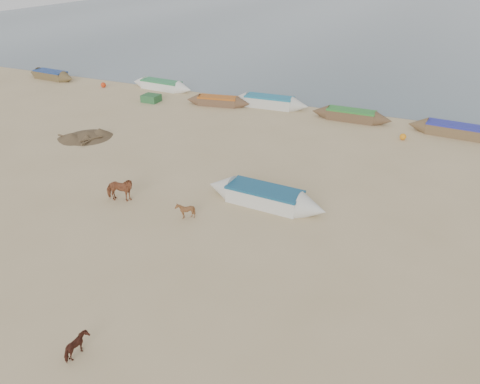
% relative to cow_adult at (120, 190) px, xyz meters
% --- Properties ---
extents(ground, '(140.00, 140.00, 0.00)m').
position_rel_cow_adult_xyz_m(ground, '(5.99, -2.29, -0.65)').
color(ground, tan).
rests_on(ground, ground).
extents(sea, '(160.00, 160.00, 0.00)m').
position_rel_cow_adult_xyz_m(sea, '(5.99, 79.71, -0.65)').
color(sea, slate).
rests_on(sea, ground).
extents(cow_adult, '(1.69, 1.13, 1.31)m').
position_rel_cow_adult_xyz_m(cow_adult, '(0.00, 0.00, 0.00)').
color(cow_adult, brown).
rests_on(cow_adult, ground).
extents(calf_front, '(0.81, 0.74, 0.84)m').
position_rel_cow_adult_xyz_m(calf_front, '(3.92, -0.13, -0.23)').
color(calf_front, brown).
rests_on(calf_front, ground).
extents(calf_right, '(0.92, 0.98, 0.78)m').
position_rel_cow_adult_xyz_m(calf_right, '(5.21, -9.02, -0.26)').
color(calf_right, '#4C2218').
rests_on(calf_right, ground).
extents(near_canoe, '(6.57, 1.83, 0.90)m').
position_rel_cow_adult_xyz_m(near_canoe, '(6.88, 2.76, -0.20)').
color(near_canoe, silver).
rests_on(near_canoe, ground).
extents(debris_pile, '(4.06, 4.06, 0.43)m').
position_rel_cow_adult_xyz_m(debris_pile, '(-7.78, 6.56, -0.44)').
color(debris_pile, brown).
rests_on(debris_pile, ground).
extents(waterline_canoes, '(58.12, 4.23, 0.92)m').
position_rel_cow_adult_xyz_m(waterline_canoes, '(4.71, 17.93, -0.23)').
color(waterline_canoes, brown).
rests_on(waterline_canoes, ground).
extents(beach_clutter, '(42.68, 5.36, 0.64)m').
position_rel_cow_adult_xyz_m(beach_clutter, '(9.79, 17.32, -0.35)').
color(beach_clutter, '#2B6033').
rests_on(beach_clutter, ground).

